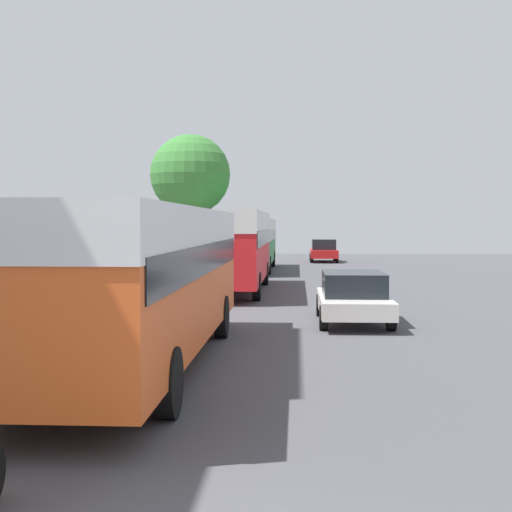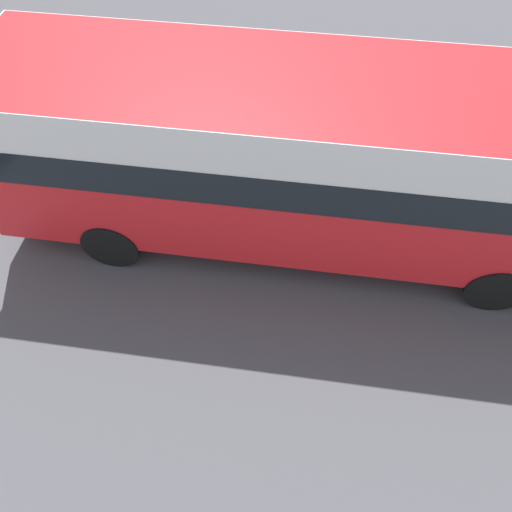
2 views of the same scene
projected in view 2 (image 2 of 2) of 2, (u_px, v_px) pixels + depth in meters
bus_following at (311, 145)px, 7.78m from camera, size 2.63×10.40×3.18m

